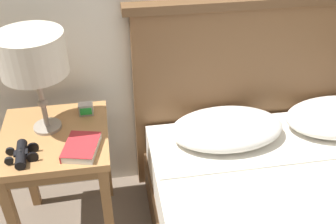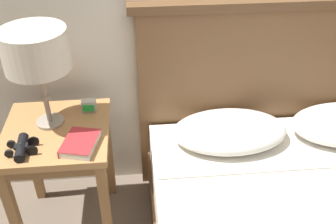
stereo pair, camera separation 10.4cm
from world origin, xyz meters
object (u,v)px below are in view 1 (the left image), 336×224
book_on_nightstand (81,147)px  alarm_clock (86,109)px  binoculars_pair (22,154)px  table_lamp (32,56)px  nightstand (57,151)px

book_on_nightstand → alarm_clock: (0.02, 0.28, 0.01)m
alarm_clock → binoculars_pair: bearing=-132.9°
table_lamp → book_on_nightstand: size_ratio=2.22×
nightstand → binoculars_pair: bearing=-129.3°
nightstand → book_on_nightstand: (0.13, -0.14, 0.12)m
table_lamp → book_on_nightstand: table_lamp is taller
table_lamp → alarm_clock: bearing=25.0°
nightstand → table_lamp: table_lamp is taller
book_on_nightstand → nightstand: bearing=133.3°
nightstand → book_on_nightstand: 0.22m
binoculars_pair → alarm_clock: 0.39m
binoculars_pair → nightstand: bearing=50.7°
table_lamp → alarm_clock: 0.40m
binoculars_pair → alarm_clock: alarm_clock is taller
book_on_nightstand → alarm_clock: size_ratio=3.06×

